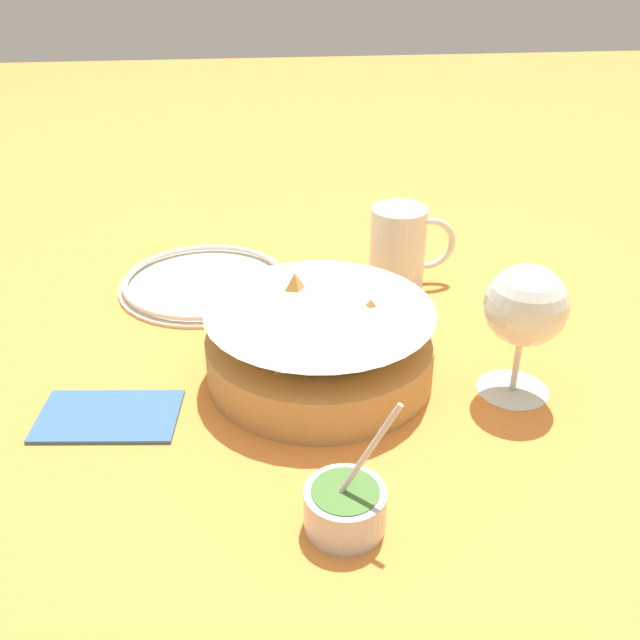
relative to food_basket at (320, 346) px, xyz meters
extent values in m
plane|color=orange|center=(0.02, -0.03, -0.04)|extent=(4.00, 4.00, 0.00)
cylinder|color=#B2894C|center=(0.00, 0.00, -0.01)|extent=(0.25, 0.25, 0.05)
cone|color=beige|center=(0.00, 0.00, 0.01)|extent=(0.24, 0.24, 0.08)
cylinder|color=#3D842D|center=(0.00, 0.00, -0.01)|extent=(0.19, 0.19, 0.01)
pyramid|color=#CC8E42|center=(0.05, 0.00, 0.02)|extent=(0.08, 0.07, 0.06)
pyramid|color=#CC8E42|center=(-0.02, 0.05, 0.03)|extent=(0.08, 0.07, 0.07)
pyramid|color=#CC8E42|center=(-0.03, -0.05, 0.02)|extent=(0.09, 0.09, 0.05)
cylinder|color=#B7B7BC|center=(0.00, -0.22, -0.02)|extent=(0.07, 0.07, 0.04)
cylinder|color=#42702D|center=(0.00, -0.22, -0.01)|extent=(0.06, 0.06, 0.03)
cylinder|color=#B7B7BC|center=(0.01, -0.22, 0.03)|extent=(0.06, 0.01, 0.11)
cylinder|color=silver|center=(0.20, -0.05, -0.04)|extent=(0.08, 0.08, 0.00)
cylinder|color=silver|center=(0.20, -0.05, 0.00)|extent=(0.01, 0.01, 0.06)
sphere|color=silver|center=(0.20, -0.05, 0.07)|extent=(0.08, 0.08, 0.08)
sphere|color=beige|center=(0.20, -0.05, 0.06)|extent=(0.06, 0.06, 0.06)
cylinder|color=silver|center=(0.13, 0.21, 0.02)|extent=(0.07, 0.07, 0.11)
cylinder|color=orange|center=(0.13, 0.21, 0.00)|extent=(0.06, 0.06, 0.08)
torus|color=silver|center=(0.17, 0.21, 0.02)|extent=(0.07, 0.01, 0.07)
cylinder|color=silver|center=(-0.13, 0.23, -0.03)|extent=(0.23, 0.23, 0.01)
torus|color=silver|center=(-0.13, 0.23, -0.03)|extent=(0.22, 0.22, 0.01)
cube|color=#38608E|center=(-0.22, -0.05, -0.03)|extent=(0.15, 0.10, 0.01)
camera|label=1|loc=(-0.07, -0.65, 0.41)|focal=40.00mm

